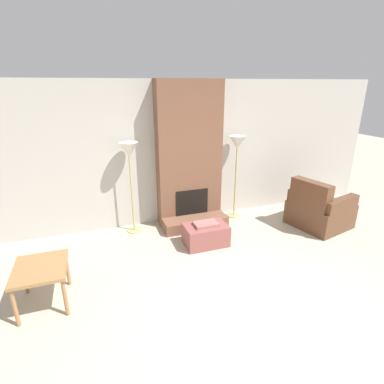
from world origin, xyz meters
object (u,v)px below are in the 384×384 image
(ottoman, at_px, (206,234))
(side_table, at_px, (41,272))
(floor_lamp_right, at_px, (237,148))
(floor_lamp_left, at_px, (129,156))
(armchair, at_px, (318,211))

(ottoman, xyz_separation_m, side_table, (-2.35, -0.69, 0.26))
(ottoman, xyz_separation_m, floor_lamp_right, (0.96, 0.88, 1.21))
(side_table, distance_m, floor_lamp_left, 2.25)
(ottoman, relative_size, armchair, 0.63)
(floor_lamp_left, relative_size, floor_lamp_right, 1.00)
(ottoman, height_order, floor_lamp_right, floor_lamp_right)
(floor_lamp_right, bearing_deg, ottoman, -137.51)
(ottoman, distance_m, floor_lamp_right, 1.78)
(ottoman, distance_m, floor_lamp_left, 1.82)
(side_table, height_order, floor_lamp_right, floor_lamp_right)
(armchair, height_order, floor_lamp_left, floor_lamp_left)
(floor_lamp_left, height_order, floor_lamp_right, floor_lamp_left)
(side_table, bearing_deg, armchair, 8.08)
(side_table, bearing_deg, floor_lamp_right, 25.30)
(ottoman, height_order, floor_lamp_left, floor_lamp_left)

